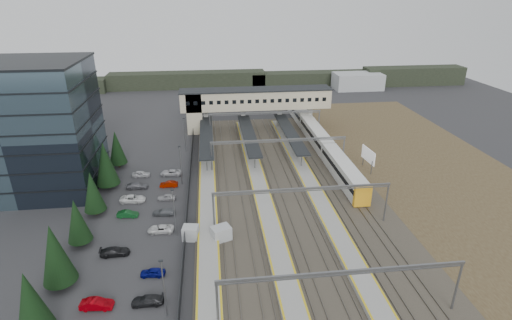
{
  "coord_description": "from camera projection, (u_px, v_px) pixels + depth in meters",
  "views": [
    {
      "loc": [
        -1.78,
        -62.04,
        35.65
      ],
      "look_at": [
        6.88,
        11.06,
        4.0
      ],
      "focal_mm": 28.0,
      "sensor_mm": 36.0,
      "label": 1
    }
  ],
  "objects": [
    {
      "name": "scrub_east",
      "position": [
        447.0,
        181.0,
        80.29
      ],
      "size": [
        34.0,
        120.0,
        0.06
      ],
      "color": "#43341E",
      "rests_on": "ground"
    },
    {
      "name": "ground",
      "position": [
        225.0,
        207.0,
        70.87
      ],
      "size": [
        220.0,
        220.0,
        0.0
      ],
      "primitive_type": "plane",
      "color": "#2B2B2D",
      "rests_on": "ground"
    },
    {
      "name": "relay_cabin_far",
      "position": [
        191.0,
        233.0,
        61.42
      ],
      "size": [
        2.68,
        2.36,
        2.17
      ],
      "color": "#A9ADAF",
      "rests_on": "ground"
    },
    {
      "name": "footbridge",
      "position": [
        245.0,
        101.0,
        106.89
      ],
      "size": [
        40.4,
        6.4,
        11.2
      ],
      "color": "#BEB296",
      "rests_on": "ground"
    },
    {
      "name": "rail_corridor",
      "position": [
        272.0,
        190.0,
        76.33
      ],
      "size": [
        34.0,
        90.0,
        0.92
      ],
      "color": "#3B382D",
      "rests_on": "ground"
    },
    {
      "name": "lampposts",
      "position": [
        178.0,
        184.0,
        69.44
      ],
      "size": [
        0.5,
        53.25,
        8.07
      ],
      "color": "slate",
      "rests_on": "ground"
    },
    {
      "name": "gantries",
      "position": [
        289.0,
        166.0,
        72.54
      ],
      "size": [
        28.4,
        62.28,
        7.17
      ],
      "color": "slate",
      "rests_on": "ground"
    },
    {
      "name": "billboard",
      "position": [
        368.0,
        156.0,
        84.14
      ],
      "size": [
        0.68,
        5.7,
        4.8
      ],
      "color": "slate",
      "rests_on": "ground"
    },
    {
      "name": "canopies",
      "position": [
        249.0,
        134.0,
        94.71
      ],
      "size": [
        23.1,
        30.0,
        3.28
      ],
      "color": "black",
      "rests_on": "ground"
    },
    {
      "name": "fence",
      "position": [
        189.0,
        191.0,
        74.34
      ],
      "size": [
        0.08,
        90.0,
        2.0
      ],
      "color": "#26282B",
      "rests_on": "ground"
    },
    {
      "name": "conifer_row",
      "position": [
        86.0,
        201.0,
        63.06
      ],
      "size": [
        4.42,
        49.82,
        9.5
      ],
      "color": "black",
      "rests_on": "ground"
    },
    {
      "name": "office_building",
      "position": [
        23.0,
        128.0,
        73.12
      ],
      "size": [
        24.3,
        18.3,
        24.3
      ],
      "color": "#3D525E",
      "rests_on": "ground"
    },
    {
      "name": "train",
      "position": [
        316.0,
        135.0,
        98.79
      ],
      "size": [
        3.09,
        64.66,
        3.89
      ],
      "color": "silver",
      "rests_on": "ground"
    },
    {
      "name": "relay_cabin_near",
      "position": [
        221.0,
        234.0,
        60.97
      ],
      "size": [
        3.44,
        3.02,
        2.38
      ],
      "color": "#A9ADAF",
      "rests_on": "ground"
    },
    {
      "name": "car_park",
      "position": [
        143.0,
        219.0,
        66.08
      ],
      "size": [
        10.61,
        44.51,
        1.3
      ],
      "color": "silver",
      "rests_on": "ground"
    },
    {
      "name": "treeline_far",
      "position": [
        274.0,
        79.0,
        156.47
      ],
      "size": [
        170.0,
        19.0,
        7.0
      ],
      "color": "black",
      "rests_on": "ground"
    }
  ]
}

